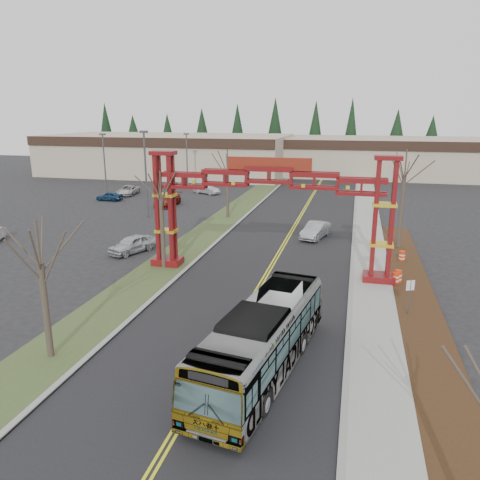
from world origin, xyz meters
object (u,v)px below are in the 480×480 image
(light_pole_near, at_px, (146,168))
(light_pole_far, at_px, (187,157))
(silver_sedan, at_px, (316,230))
(barrel_mid, at_px, (398,277))
(bare_tree_median_near, at_px, (40,264))
(bare_tree_right_far, at_px, (405,175))
(barrel_north, at_px, (402,256))
(retail_building_east, at_px, (379,157))
(parked_car_far_b, at_px, (128,190))
(parked_car_far_a, at_px, (207,189))
(street_sign, at_px, (410,291))
(transit_bus, at_px, (263,339))
(bare_tree_median_far, at_px, (227,170))
(parked_car_mid_a, at_px, (168,200))
(gateway_arch, at_px, (269,194))
(bare_tree_median_mid, at_px, (161,200))
(parked_car_mid_b, at_px, (109,196))
(retail_building_west, at_px, (169,154))
(light_pole_mid, at_px, (104,162))
(parked_car_near_a, at_px, (132,244))

(light_pole_near, bearing_deg, light_pole_far, 97.84)
(silver_sedan, relative_size, barrel_mid, 4.75)
(bare_tree_median_near, relative_size, bare_tree_right_far, 0.80)
(light_pole_far, distance_m, barrel_north, 43.72)
(barrel_north, bearing_deg, retail_building_east, 89.99)
(retail_building_east, xyz_separation_m, parked_car_far_b, (-36.29, -32.74, -2.83))
(parked_car_far_a, relative_size, parked_car_far_b, 0.86)
(street_sign, height_order, barrel_mid, street_sign)
(transit_bus, distance_m, bare_tree_median_far, 33.25)
(bare_tree_median_far, relative_size, street_sign, 3.51)
(silver_sedan, relative_size, parked_car_mid_a, 0.89)
(gateway_arch, distance_m, light_pole_near, 23.19)
(retail_building_east, distance_m, silver_sedan, 51.38)
(bare_tree_median_mid, bearing_deg, parked_car_mid_b, 126.57)
(retail_building_east, distance_m, parked_car_mid_b, 52.58)
(silver_sedan, distance_m, bare_tree_median_far, 13.33)
(parked_car_far_b, distance_m, bare_tree_median_far, 22.09)
(transit_bus, bearing_deg, barrel_mid, 71.91)
(retail_building_east, height_order, street_sign, retail_building_east)
(retail_building_west, relative_size, bare_tree_median_near, 6.61)
(parked_car_far_b, distance_m, light_pole_far, 10.93)
(retail_building_west, relative_size, light_pole_near, 4.72)
(light_pole_near, height_order, light_pole_mid, light_pole_near)
(retail_building_east, relative_size, parked_car_mid_b, 10.56)
(light_pole_mid, bearing_deg, bare_tree_median_far, -20.11)
(street_sign, bearing_deg, bare_tree_right_far, 87.98)
(parked_car_far_a, distance_m, light_pole_mid, 15.00)
(parked_car_near_a, bearing_deg, barrel_north, 29.85)
(parked_car_far_b, distance_m, light_pole_near, 17.07)
(retail_building_west, height_order, parked_car_mid_b, retail_building_west)
(parked_car_mid_a, relative_size, parked_car_far_a, 1.25)
(retail_building_east, height_order, silver_sedan, retail_building_east)
(gateway_arch, xyz_separation_m, parked_car_far_a, (-15.40, 32.87, -5.29))
(bare_tree_median_far, xyz_separation_m, light_pole_far, (-11.88, 19.16, -0.52))
(retail_building_west, relative_size, street_sign, 20.85)
(retail_building_east, height_order, light_pole_mid, light_pole_mid)
(parked_car_near_a, bearing_deg, bare_tree_median_far, 96.96)
(light_pole_far, relative_size, barrel_mid, 8.78)
(gateway_arch, xyz_separation_m, retail_building_east, (10.00, 61.95, -2.47))
(light_pole_mid, distance_m, light_pole_far, 14.17)
(parked_car_far_a, distance_m, light_pole_far, 7.42)
(transit_bus, height_order, street_sign, transit_bus)
(silver_sedan, distance_m, bare_tree_right_far, 9.55)
(parked_car_mid_a, bearing_deg, gateway_arch, -51.86)
(barrel_north, bearing_deg, retail_building_west, 129.45)
(bare_tree_median_far, bearing_deg, silver_sedan, -32.05)
(silver_sedan, distance_m, parked_car_far_a, 28.16)
(silver_sedan, height_order, parked_car_far_a, silver_sedan)
(parked_car_far_a, bearing_deg, street_sign, -122.50)
(bare_tree_median_near, bearing_deg, light_pole_far, 102.92)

